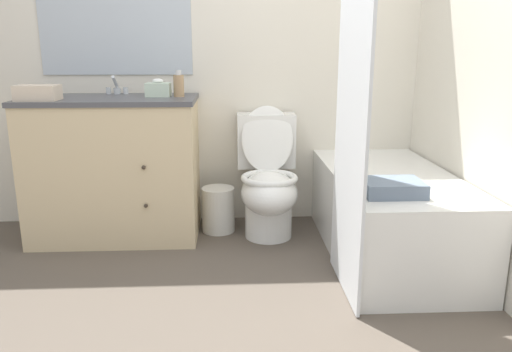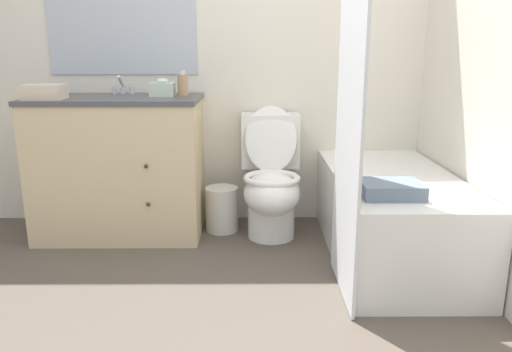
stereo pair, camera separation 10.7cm
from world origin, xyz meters
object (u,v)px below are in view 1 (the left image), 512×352
Objects in this scene: sink_faucet at (116,89)px; wastebasket at (218,210)px; toilet at (267,182)px; soap_dispenser at (178,85)px; tissue_box at (158,89)px; bathtub at (388,214)px; vanity_cabinet at (115,167)px; hand_towel_folded at (37,93)px; bath_towel_folded at (391,188)px.

sink_faucet is 0.48× the size of wastebasket.
toilet is 0.82m from soap_dispenser.
toilet is 5.52× the size of tissue_box.
bathtub is (1.63, -0.59, -0.67)m from sink_faucet.
vanity_cabinet is 0.97m from toilet.
sink_faucet reaches higher than wastebasket.
vanity_cabinet is 1.69m from bathtub.
wastebasket is (-0.32, 0.07, -0.20)m from toilet.
tissue_box is at bearing 173.08° from toilet.
wastebasket is at bearing -1.86° from tissue_box.
soap_dispenser reaches higher than wastebasket.
bathtub is at bearing -13.69° from vanity_cabinet.
toilet is 0.77m from bathtub.
toilet is 0.39m from wastebasket.
tissue_box is at bearing 17.67° from hand_towel_folded.
wastebasket is at bearing 135.82° from bath_towel_folded.
sink_faucet is (-0.00, 0.19, 0.47)m from vanity_cabinet.
bath_towel_folded is at bearing -37.32° from soap_dispenser.
sink_faucet is 1.14m from toilet.
hand_towel_folded reaches higher than toilet.
sink_faucet is 0.51m from hand_towel_folded.
toilet is at bearing -2.51° from vanity_cabinet.
bath_towel_folded is (1.50, -0.81, 0.07)m from vanity_cabinet.
wastebasket is 1.83× the size of soap_dispenser.
toilet reaches higher than bathtub.
sink_faucet is 0.63× the size of hand_towel_folded.
hand_towel_folded is at bearing -155.35° from vanity_cabinet.
hand_towel_folded is (-0.36, -0.17, 0.48)m from vanity_cabinet.
wastebasket is 0.86m from tissue_box.
vanity_cabinet is 3.53× the size of wastebasket.
hand_towel_folded is (-0.36, -0.36, 0.01)m from sink_faucet.
hand_towel_folded reaches higher than bathtub.
vanity_cabinet is 6.46× the size of soap_dispenser.
bathtub is 2.12m from hand_towel_folded.
sink_faucet is at bearing 90.00° from vanity_cabinet.
soap_dispenser is (0.13, -0.02, 0.03)m from tissue_box.
hand_towel_folded is (-1.00, -0.20, 0.78)m from wastebasket.
toilet is 1.45m from hand_towel_folded.
bath_towel_folded is (1.09, -0.83, -0.43)m from soap_dispenser.
soap_dispenser is (0.41, -0.17, 0.04)m from sink_faucet.
toilet is at bearing -6.39° from soap_dispenser.
vanity_cabinet is 0.50m from sink_faucet.
bathtub is 0.51m from bath_towel_folded.
toilet is 2.86× the size of bath_towel_folded.
bathtub reaches higher than wastebasket.
bathtub is at bearing -17.99° from tissue_box.
tissue_box reaches higher than bathtub.
sink_faucet is at bearing 165.96° from wastebasket.
soap_dispenser is (-0.23, -0.01, 0.81)m from wastebasket.
hand_towel_folded is at bearing -168.97° from wastebasket.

